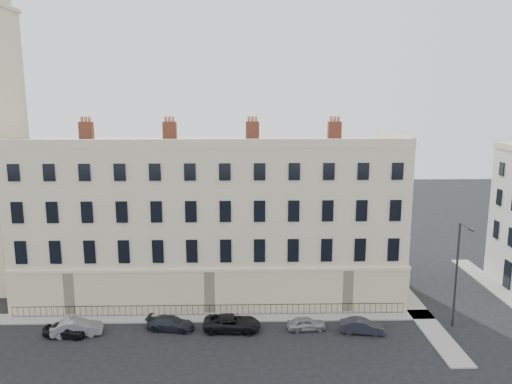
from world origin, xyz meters
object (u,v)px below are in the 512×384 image
car_f (362,326)px  car_b (77,328)px  car_a (65,330)px  car_c (171,323)px  car_e (306,324)px  streetlamp (457,270)px  car_d (232,323)px

car_f → car_b: bearing=99.2°
car_a → car_c: 8.51m
car_a → car_e: (19.89, 0.74, -0.05)m
car_c → streetlamp: bearing=-80.4°
streetlamp → car_c: bearing=-170.1°
car_c → car_f: bearing=-84.0°
car_d → car_f: 10.85m
car_a → streetlamp: (32.56, 1.03, 4.45)m
car_c → car_d: bearing=-83.4°
car_b → car_c: car_b is taller
car_a → car_c: car_a is taller
car_e → car_b: bearing=87.2°
car_b → car_a: bearing=97.8°
car_d → car_f: size_ratio=1.31×
car_c → streetlamp: 24.53m
car_d → car_f: car_d is taller
car_f → streetlamp: size_ratio=0.40×
car_d → car_a: bearing=95.9°
car_b → car_d: 12.77m
car_e → streetlamp: bearing=-92.9°
car_b → car_f: size_ratio=1.11×
car_d → streetlamp: streetlamp is taller
streetlamp → car_d: bearing=-169.2°
car_a → car_f: bearing=-82.6°
car_f → car_e: bearing=91.0°
car_e → car_f: (4.56, -0.70, 0.05)m
car_c → car_a: bearing=106.6°
car_a → car_d: 13.65m
car_c → car_e: (11.45, -0.30, -0.03)m
car_b → car_d: (12.76, 0.51, -0.00)m
car_f → streetlamp: 9.30m
car_e → car_f: size_ratio=0.89×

